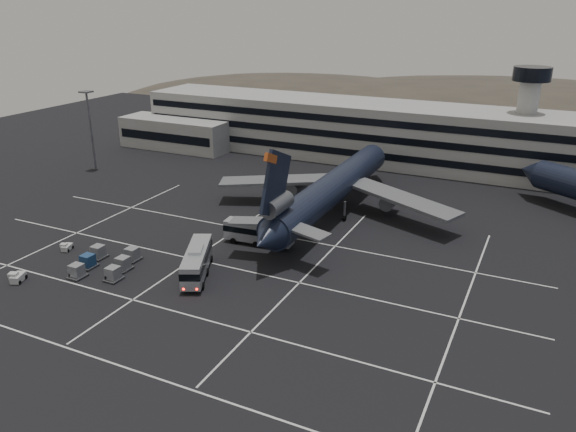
% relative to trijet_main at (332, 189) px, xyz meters
% --- Properties ---
extents(ground, '(260.00, 260.00, 0.00)m').
position_rel_trijet_main_xyz_m(ground, '(-6.21, -30.71, -5.25)').
color(ground, black).
rests_on(ground, ground).
extents(lane_markings, '(90.00, 55.62, 0.01)m').
position_rel_trijet_main_xyz_m(lane_markings, '(-5.26, -29.99, -5.24)').
color(lane_markings, silver).
rests_on(lane_markings, ground).
extents(terminal, '(125.00, 26.00, 24.00)m').
position_rel_trijet_main_xyz_m(terminal, '(-9.15, 40.43, 1.68)').
color(terminal, gray).
rests_on(terminal, ground).
extents(hills, '(352.00, 180.00, 44.00)m').
position_rel_trijet_main_xyz_m(hills, '(11.79, 139.29, -17.32)').
color(hills, '#38332B').
rests_on(hills, ground).
extents(lightpole_left, '(2.40, 2.40, 18.28)m').
position_rel_trijet_main_xyz_m(lightpole_left, '(-61.21, 4.29, 6.57)').
color(lightpole_left, slate).
rests_on(lightpole_left, ground).
extents(trijet_main, '(47.46, 57.46, 18.08)m').
position_rel_trijet_main_xyz_m(trijet_main, '(0.00, 0.00, 0.00)').
color(trijet_main, black).
rests_on(trijet_main, ground).
extents(bus_near, '(7.78, 12.31, 4.34)m').
position_rel_trijet_main_xyz_m(bus_near, '(-8.50, -30.92, -2.88)').
color(bus_near, '#9C9EA4').
rests_on(bus_near, ground).
extents(bus_far, '(11.72, 3.67, 4.07)m').
position_rel_trijet_main_xyz_m(bus_far, '(-5.76, -17.35, -3.02)').
color(bus_far, '#9C9EA4').
rests_on(bus_far, ground).
extents(tug_a, '(1.78, 2.27, 1.29)m').
position_rel_trijet_main_xyz_m(tug_a, '(-32.16, -32.75, -4.68)').
color(tug_a, '#BBBBB6').
rests_on(tug_a, ground).
extents(tug_b, '(2.21, 2.73, 1.53)m').
position_rel_trijet_main_xyz_m(tug_b, '(-30.26, -43.64, -4.57)').
color(tug_b, '#BBBBB6').
rests_on(tug_b, ground).
extents(uld_cluster, '(9.94, 10.89, 2.04)m').
position_rel_trijet_main_xyz_m(uld_cluster, '(-22.00, -35.04, -4.25)').
color(uld_cluster, '#2D2D30').
rests_on(uld_cluster, ground).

